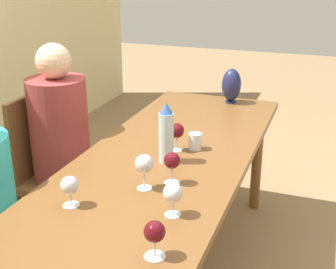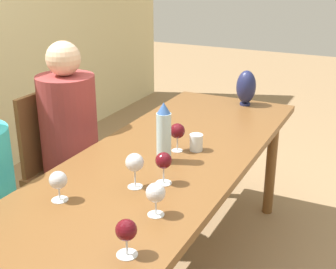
% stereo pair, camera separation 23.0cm
% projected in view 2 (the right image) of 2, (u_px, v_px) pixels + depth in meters
% --- Properties ---
extents(dining_table, '(2.36, 0.80, 0.77)m').
position_uv_depth(dining_table, '(159.00, 175.00, 2.29)').
color(dining_table, brown).
rests_on(dining_table, ground_plane).
extents(water_bottle, '(0.07, 0.07, 0.30)m').
position_uv_depth(water_bottle, '(164.00, 133.00, 2.20)').
color(water_bottle, '#ADCCD6').
rests_on(water_bottle, dining_table).
extents(water_tumbler, '(0.07, 0.07, 0.09)m').
position_uv_depth(water_tumbler, '(196.00, 142.00, 2.36)').
color(water_tumbler, silver).
rests_on(water_tumbler, dining_table).
extents(vase, '(0.13, 0.13, 0.23)m').
position_uv_depth(vase, '(246.00, 87.00, 3.06)').
color(vase, '#1E234C').
rests_on(vase, dining_table).
extents(wine_glass_0, '(0.08, 0.08, 0.13)m').
position_uv_depth(wine_glass_0, '(156.00, 193.00, 1.75)').
color(wine_glass_0, silver).
rests_on(wine_glass_0, dining_table).
extents(wine_glass_1, '(0.07, 0.07, 0.14)m').
position_uv_depth(wine_glass_1, '(164.00, 161.00, 1.99)').
color(wine_glass_1, silver).
rests_on(wine_glass_1, dining_table).
extents(wine_glass_2, '(0.07, 0.07, 0.13)m').
position_uv_depth(wine_glass_2, '(58.00, 181.00, 1.86)').
color(wine_glass_2, silver).
rests_on(wine_glass_2, dining_table).
extents(wine_glass_3, '(0.08, 0.08, 0.15)m').
position_uv_depth(wine_glass_3, '(177.00, 131.00, 2.33)').
color(wine_glass_3, silver).
rests_on(wine_glass_3, dining_table).
extents(wine_glass_4, '(0.07, 0.07, 0.13)m').
position_uv_depth(wine_glass_4, '(126.00, 231.00, 1.51)').
color(wine_glass_4, silver).
rests_on(wine_glass_4, dining_table).
extents(wine_glass_5, '(0.08, 0.08, 0.15)m').
position_uv_depth(wine_glass_5, '(135.00, 163.00, 1.96)').
color(wine_glass_5, silver).
rests_on(wine_glass_5, dining_table).
extents(chair_far, '(0.44, 0.44, 0.95)m').
position_uv_depth(chair_far, '(62.00, 164.00, 2.85)').
color(chair_far, brown).
rests_on(chair_far, ground_plane).
extents(person_far, '(0.33, 0.33, 1.26)m').
position_uv_depth(person_far, '(72.00, 141.00, 2.75)').
color(person_far, '#2D2D38').
rests_on(person_far, ground_plane).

